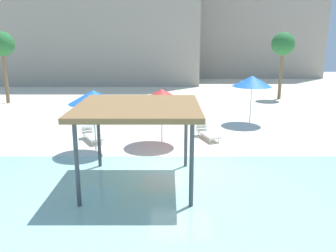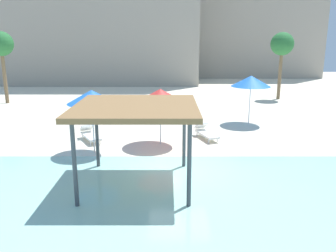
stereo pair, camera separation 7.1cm
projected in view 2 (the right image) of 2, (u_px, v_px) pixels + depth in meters
name	position (u px, v px, depth m)	size (l,w,h in m)	color
ground_plane	(179.00, 170.00, 14.21)	(80.00, 80.00, 0.00)	beige
lagoon_water	(185.00, 243.00, 9.12)	(44.00, 13.50, 0.04)	#99D1C6
shade_pavilion	(136.00, 110.00, 12.13)	(4.20, 4.20, 2.93)	#42474C
beach_umbrella_red_0	(161.00, 96.00, 16.93)	(2.43, 2.43, 2.77)	silver
beach_umbrella_blue_2	(251.00, 81.00, 21.02)	(2.35, 2.35, 2.94)	silver
beach_umbrella_blue_4	(92.00, 97.00, 15.68)	(2.21, 2.21, 2.90)	silver
lounge_chair_1	(90.00, 134.00, 18.11)	(1.44, 1.95, 0.74)	white
lounge_chair_2	(206.00, 132.00, 18.51)	(1.19, 1.99, 0.74)	white
palm_tree_1	(283.00, 45.00, 29.11)	(1.90, 1.90, 5.54)	brown
palm_tree_2	(2.00, 45.00, 27.28)	(1.90, 1.90, 5.60)	brown
hotel_block_0	(100.00, 4.00, 40.73)	(22.41, 11.21, 17.60)	#9E9384
hotel_block_1	(250.00, 7.00, 47.71)	(17.05, 10.97, 18.06)	#9E9384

